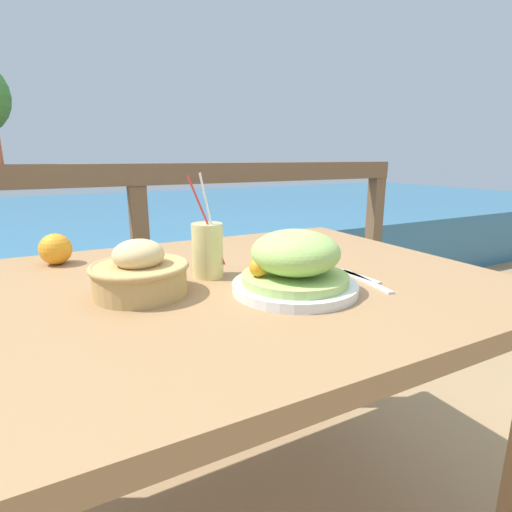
% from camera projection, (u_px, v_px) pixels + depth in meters
% --- Properties ---
extents(patio_table, '(1.27, 0.95, 0.75)m').
position_uv_depth(patio_table, '(225.00, 315.00, 0.95)').
color(patio_table, '#997047').
rests_on(patio_table, ground_plane).
extents(railing_fence, '(2.80, 0.08, 1.00)m').
position_uv_depth(railing_fence, '(139.00, 222.00, 1.72)').
color(railing_fence, brown).
rests_on(railing_fence, ground_plane).
extents(sea_backdrop, '(12.00, 4.00, 0.51)m').
position_uv_depth(sea_backdrop, '(89.00, 237.00, 3.98)').
color(sea_backdrop, teal).
rests_on(sea_backdrop, ground_plane).
extents(salad_plate, '(0.27, 0.27, 0.13)m').
position_uv_depth(salad_plate, '(295.00, 265.00, 0.84)').
color(salad_plate, silver).
rests_on(salad_plate, patio_table).
extents(drink_glass, '(0.08, 0.07, 0.24)m').
position_uv_depth(drink_glass, '(208.00, 250.00, 0.94)').
color(drink_glass, '#DBCC7F').
rests_on(drink_glass, patio_table).
extents(bread_basket, '(0.20, 0.20, 0.12)m').
position_uv_depth(bread_basket, '(140.00, 273.00, 0.82)').
color(bread_basket, tan).
rests_on(bread_basket, patio_table).
extents(fork, '(0.04, 0.18, 0.00)m').
position_uv_depth(fork, '(366.00, 281.00, 0.91)').
color(fork, silver).
rests_on(fork, patio_table).
extents(knife, '(0.03, 0.18, 0.00)m').
position_uv_depth(knife, '(350.00, 274.00, 0.97)').
color(knife, silver).
rests_on(knife, patio_table).
extents(orange_near_basket, '(0.08, 0.08, 0.08)m').
position_uv_depth(orange_near_basket, '(56.00, 249.00, 1.05)').
color(orange_near_basket, orange).
rests_on(orange_near_basket, patio_table).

